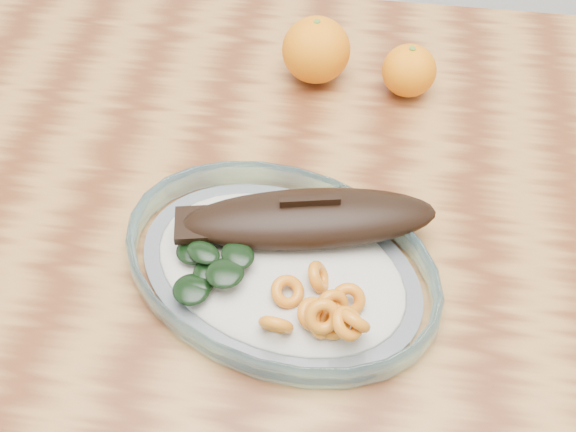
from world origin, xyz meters
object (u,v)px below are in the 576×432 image
at_px(orange_right, 409,71).
at_px(plated_meal, 281,261).
at_px(dining_table, 287,247).
at_px(orange_left, 316,50).

bearing_deg(orange_right, plated_meal, -110.57).
height_order(plated_meal, orange_right, plated_meal).
bearing_deg(dining_table, orange_right, 57.01).
height_order(dining_table, orange_right, orange_right).
distance_m(dining_table, plated_meal, 0.16).
bearing_deg(orange_left, dining_table, -92.07).
relative_size(plated_meal, orange_left, 8.78).
distance_m(plated_meal, orange_right, 0.33).
height_order(dining_table, plated_meal, plated_meal).
bearing_deg(plated_meal, orange_left, 111.65).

